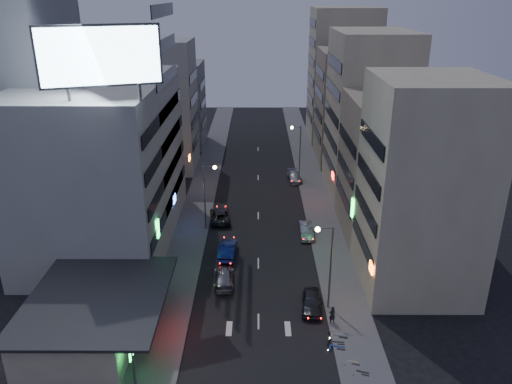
{
  "coord_description": "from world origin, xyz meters",
  "views": [
    {
      "loc": [
        -0.1,
        -31.92,
        26.61
      ],
      "look_at": [
        -0.26,
        18.7,
        6.21
      ],
      "focal_mm": 35.0,
      "sensor_mm": 36.0,
      "label": 1
    }
  ],
  "objects_px": {
    "scooter_black_a": "(370,367)",
    "scooter_silver_a": "(360,357)",
    "parked_car_left": "(220,216)",
    "scooter_black_b": "(345,337)",
    "parked_car_right_far": "(294,177)",
    "scooter_blue": "(346,341)",
    "road_car_silver": "(224,277)",
    "scooter_silver_b": "(348,329)",
    "road_car_blue": "(228,250)",
    "parked_car_right_near": "(311,302)",
    "parked_car_right_mid": "(306,230)",
    "person": "(332,315)"
  },
  "relations": [
    {
      "from": "scooter_black_a",
      "to": "scooter_blue",
      "type": "xyz_separation_m",
      "value": [
        -1.34,
        2.92,
        0.06
      ]
    },
    {
      "from": "parked_car_right_far",
      "to": "road_car_silver",
      "type": "bearing_deg",
      "value": -113.21
    },
    {
      "from": "scooter_black_a",
      "to": "scooter_silver_a",
      "type": "xyz_separation_m",
      "value": [
        -0.53,
        1.16,
        -0.0
      ]
    },
    {
      "from": "parked_car_right_near",
      "to": "parked_car_left",
      "type": "height_order",
      "value": "parked_car_right_near"
    },
    {
      "from": "road_car_silver",
      "to": "scooter_silver_a",
      "type": "distance_m",
      "value": 15.91
    },
    {
      "from": "parked_car_right_far",
      "to": "scooter_blue",
      "type": "bearing_deg",
      "value": -93.7
    },
    {
      "from": "parked_car_right_near",
      "to": "parked_car_right_mid",
      "type": "bearing_deg",
      "value": 92.3
    },
    {
      "from": "person",
      "to": "scooter_silver_b",
      "type": "bearing_deg",
      "value": 104.96
    },
    {
      "from": "person",
      "to": "scooter_black_a",
      "type": "xyz_separation_m",
      "value": [
        2.02,
        -6.05,
        -0.32
      ]
    },
    {
      "from": "parked_car_left",
      "to": "parked_car_right_far",
      "type": "distance_m",
      "value": 17.48
    },
    {
      "from": "parked_car_right_mid",
      "to": "scooter_black_b",
      "type": "xyz_separation_m",
      "value": [
        1.4,
        -19.2,
        -0.08
      ]
    },
    {
      "from": "parked_car_right_near",
      "to": "scooter_blue",
      "type": "height_order",
      "value": "parked_car_right_near"
    },
    {
      "from": "scooter_blue",
      "to": "road_car_blue",
      "type": "bearing_deg",
      "value": 49.56
    },
    {
      "from": "parked_car_right_far",
      "to": "person",
      "type": "xyz_separation_m",
      "value": [
        0.82,
        -34.98,
        0.28
      ]
    },
    {
      "from": "parked_car_right_mid",
      "to": "scooter_silver_b",
      "type": "xyz_separation_m",
      "value": [
        1.83,
        -18.3,
        0.03
      ]
    },
    {
      "from": "scooter_silver_a",
      "to": "scooter_silver_b",
      "type": "height_order",
      "value": "scooter_silver_b"
    },
    {
      "from": "scooter_silver_a",
      "to": "scooter_black_b",
      "type": "height_order",
      "value": "scooter_silver_a"
    },
    {
      "from": "road_car_blue",
      "to": "scooter_silver_b",
      "type": "xyz_separation_m",
      "value": [
        10.75,
        -13.42,
        -0.07
      ]
    },
    {
      "from": "road_car_blue",
      "to": "scooter_black_b",
      "type": "xyz_separation_m",
      "value": [
        10.32,
        -14.32,
        -0.18
      ]
    },
    {
      "from": "parked_car_right_mid",
      "to": "scooter_silver_b",
      "type": "height_order",
      "value": "parked_car_right_mid"
    },
    {
      "from": "road_car_silver",
      "to": "scooter_silver_b",
      "type": "height_order",
      "value": "road_car_silver"
    },
    {
      "from": "scooter_silver_a",
      "to": "scooter_black_b",
      "type": "xyz_separation_m",
      "value": [
        -0.8,
        2.37,
        -0.01
      ]
    },
    {
      "from": "scooter_black_b",
      "to": "scooter_silver_a",
      "type": "bearing_deg",
      "value": -152.96
    },
    {
      "from": "parked_car_right_near",
      "to": "parked_car_right_far",
      "type": "distance_m",
      "value": 32.8
    },
    {
      "from": "parked_car_left",
      "to": "scooter_black_b",
      "type": "height_order",
      "value": "parked_car_left"
    },
    {
      "from": "road_car_silver",
      "to": "scooter_silver_a",
      "type": "xyz_separation_m",
      "value": [
        11.19,
        -11.31,
        -0.06
      ]
    },
    {
      "from": "parked_car_left",
      "to": "parked_car_right_near",
      "type": "bearing_deg",
      "value": 109.89
    },
    {
      "from": "parked_car_right_mid",
      "to": "scooter_black_a",
      "type": "relative_size",
      "value": 2.57
    },
    {
      "from": "parked_car_left",
      "to": "parked_car_right_mid",
      "type": "bearing_deg",
      "value": 151.12
    },
    {
      "from": "parked_car_right_far",
      "to": "road_car_blue",
      "type": "xyz_separation_m",
      "value": [
        -8.79,
        -23.17,
        0.14
      ]
    },
    {
      "from": "scooter_black_a",
      "to": "parked_car_left",
      "type": "bearing_deg",
      "value": 45.41
    },
    {
      "from": "parked_car_right_far",
      "to": "parked_car_left",
      "type": "bearing_deg",
      "value": -131.82
    },
    {
      "from": "parked_car_right_far",
      "to": "parked_car_right_mid",
      "type": "bearing_deg",
      "value": -95.57
    },
    {
      "from": "scooter_silver_a",
      "to": "scooter_silver_b",
      "type": "bearing_deg",
      "value": 21.74
    },
    {
      "from": "road_car_silver",
      "to": "scooter_silver_b",
      "type": "relative_size",
      "value": 2.34
    },
    {
      "from": "road_car_silver",
      "to": "scooter_black_b",
      "type": "relative_size",
      "value": 2.88
    },
    {
      "from": "parked_car_right_near",
      "to": "scooter_black_b",
      "type": "relative_size",
      "value": 2.61
    },
    {
      "from": "scooter_blue",
      "to": "person",
      "type": "bearing_deg",
      "value": 27.25
    },
    {
      "from": "road_car_blue",
      "to": "road_car_silver",
      "type": "relative_size",
      "value": 1.03
    },
    {
      "from": "parked_car_right_mid",
      "to": "road_car_silver",
      "type": "relative_size",
      "value": 0.9
    },
    {
      "from": "scooter_black_a",
      "to": "scooter_silver_a",
      "type": "height_order",
      "value": "scooter_black_a"
    },
    {
      "from": "parked_car_left",
      "to": "scooter_black_b",
      "type": "bearing_deg",
      "value": 109.56
    },
    {
      "from": "road_car_silver",
      "to": "scooter_black_a",
      "type": "height_order",
      "value": "road_car_silver"
    },
    {
      "from": "scooter_black_b",
      "to": "scooter_silver_b",
      "type": "distance_m",
      "value": 1.01
    },
    {
      "from": "road_car_blue",
      "to": "scooter_silver_b",
      "type": "relative_size",
      "value": 2.42
    },
    {
      "from": "person",
      "to": "scooter_black_b",
      "type": "height_order",
      "value": "person"
    },
    {
      "from": "road_car_blue",
      "to": "parked_car_right_near",
      "type": "bearing_deg",
      "value": 132.38
    },
    {
      "from": "parked_car_right_mid",
      "to": "road_car_silver",
      "type": "height_order",
      "value": "parked_car_right_mid"
    },
    {
      "from": "parked_car_right_mid",
      "to": "scooter_silver_b",
      "type": "relative_size",
      "value": 2.11
    },
    {
      "from": "parked_car_left",
      "to": "scooter_silver_b",
      "type": "bearing_deg",
      "value": 111.34
    }
  ]
}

